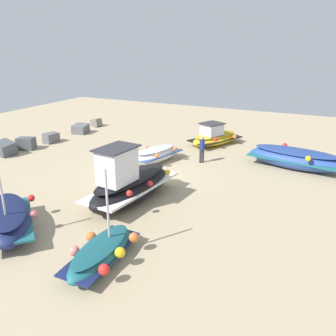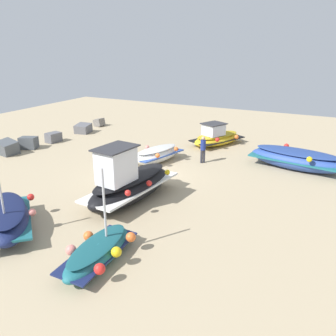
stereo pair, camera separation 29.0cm
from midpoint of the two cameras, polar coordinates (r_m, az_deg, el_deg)
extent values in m
plane|color=tan|center=(19.50, -4.62, -1.31)|extent=(44.80, 44.80, 0.00)
ellipsoid|color=gold|center=(25.62, 7.34, 4.65)|extent=(4.50, 3.29, 0.81)
cube|color=black|center=(25.61, 7.35, 4.73)|extent=(4.37, 3.26, 0.11)
ellipsoid|color=gold|center=(25.54, 7.37, 5.35)|extent=(3.96, 2.88, 0.16)
cube|color=silver|center=(25.15, 6.77, 6.23)|extent=(1.65, 1.58, 0.79)
cube|color=#333338|center=(25.05, 6.81, 7.17)|extent=(1.92, 1.83, 0.06)
sphere|color=orange|center=(25.66, 10.42, 5.02)|extent=(0.30, 0.30, 0.30)
sphere|color=#EA7F75|center=(26.19, 5.87, 5.75)|extent=(0.30, 0.30, 0.30)
sphere|color=red|center=(24.22, 7.40, 4.60)|extent=(0.30, 0.30, 0.30)
ellipsoid|color=#2D4C9E|center=(21.73, 19.48, 1.36)|extent=(2.60, 5.61, 1.14)
cube|color=#1E6670|center=(21.71, 19.50, 1.50)|extent=(2.62, 5.41, 0.13)
ellipsoid|color=navy|center=(21.60, 19.62, 2.53)|extent=(2.27, 4.94, 0.21)
sphere|color=yellow|center=(20.43, 21.38, 1.43)|extent=(0.30, 0.30, 0.30)
sphere|color=red|center=(22.79, 18.04, 3.50)|extent=(0.30, 0.30, 0.30)
ellipsoid|color=black|center=(16.41, -6.42, -3.23)|extent=(5.48, 2.46, 1.28)
cube|color=white|center=(16.39, -6.43, -3.03)|extent=(5.27, 2.47, 0.16)
ellipsoid|color=black|center=(16.22, -6.49, -1.57)|extent=(4.82, 2.13, 0.25)
cube|color=white|center=(15.25, -8.77, 0.36)|extent=(1.71, 1.28, 1.52)
cube|color=#333338|center=(15.01, -8.92, 3.20)|extent=(1.98, 1.48, 0.06)
sphere|color=yellow|center=(16.78, -0.54, -0.69)|extent=(0.26, 0.26, 0.26)
sphere|color=yellow|center=(17.43, -7.67, -0.65)|extent=(0.26, 0.26, 0.26)
sphere|color=red|center=(15.65, -3.46, -2.51)|extent=(0.26, 0.26, 0.26)
sphere|color=red|center=(16.36, -10.97, -1.81)|extent=(0.26, 0.26, 0.26)
sphere|color=red|center=(14.53, -6.85, -4.08)|extent=(0.26, 0.26, 0.26)
ellipsoid|color=navy|center=(15.03, -25.05, -7.76)|extent=(3.93, 4.17, 1.11)
cube|color=#1E6670|center=(15.01, -25.08, -7.58)|extent=(3.84, 4.06, 0.18)
ellipsoid|color=#151E45|center=(14.85, -25.29, -6.28)|extent=(3.43, 3.65, 0.24)
cylinder|color=#B7B7BC|center=(13.99, -25.93, -3.30)|extent=(0.08, 0.08, 1.90)
sphere|color=#EA7F75|center=(14.55, -21.48, -6.86)|extent=(0.29, 0.29, 0.29)
sphere|color=red|center=(15.82, -21.76, -4.55)|extent=(0.29, 0.29, 0.29)
ellipsoid|color=#1E6670|center=(12.26, -11.41, -13.42)|extent=(3.50, 1.41, 0.77)
cube|color=navy|center=(12.24, -11.42, -13.28)|extent=(3.37, 1.40, 0.14)
ellipsoid|color=#1A565F|center=(12.10, -11.50, -12.26)|extent=(3.08, 1.20, 0.18)
cylinder|color=#B7B7BC|center=(11.88, -10.50, -5.75)|extent=(0.08, 0.08, 2.47)
sphere|color=orange|center=(12.50, -6.23, -11.12)|extent=(0.35, 0.35, 0.35)
sphere|color=orange|center=(12.84, -12.99, -10.78)|extent=(0.35, 0.35, 0.35)
sphere|color=yellow|center=(11.81, -8.50, -13.38)|extent=(0.35, 0.35, 0.35)
sphere|color=#EA7F75|center=(12.20, -15.62, -12.82)|extent=(0.35, 0.35, 0.35)
sphere|color=red|center=(11.15, -11.09, -15.85)|extent=(0.35, 0.35, 0.35)
ellipsoid|color=white|center=(21.63, -2.34, 2.12)|extent=(3.79, 2.35, 0.97)
cube|color=#2D4C9E|center=(21.62, -2.34, 2.23)|extent=(3.66, 2.33, 0.16)
ellipsoid|color=beige|center=(21.52, -2.36, 3.06)|extent=(3.33, 2.03, 0.22)
sphere|color=orange|center=(21.58, 0.76, 3.12)|extent=(0.27, 0.27, 0.27)
sphere|color=#EA7F75|center=(22.09, -3.94, 3.35)|extent=(0.27, 0.27, 0.27)
sphere|color=orange|center=(20.41, -2.21, 2.01)|extent=(0.27, 0.27, 0.27)
cylinder|color=#2D2D38|center=(21.55, 4.89, 1.91)|extent=(0.14, 0.14, 0.83)
cylinder|color=#2D2D38|center=(21.59, 5.30, 1.94)|extent=(0.14, 0.14, 0.83)
cylinder|color=navy|center=(21.36, 5.15, 3.76)|extent=(0.32, 0.32, 0.61)
sphere|color=tan|center=(21.25, 5.19, 4.85)|extent=(0.22, 0.22, 0.22)
cube|color=#4C5156|center=(25.32, -25.22, 2.84)|extent=(1.30, 1.44, 1.13)
cube|color=#4C5156|center=(26.19, -22.29, 3.70)|extent=(1.20, 1.35, 0.86)
cube|color=slate|center=(27.35, -18.71, 4.65)|extent=(1.14, 0.84, 0.74)
cube|color=slate|center=(29.56, -14.25, 6.15)|extent=(1.45, 1.32, 0.83)
cube|color=slate|center=(31.72, -11.80, 7.19)|extent=(0.81, 0.89, 0.78)
camera|label=1|loc=(0.14, -90.46, -0.16)|focal=37.63mm
camera|label=2|loc=(0.14, 89.54, 0.16)|focal=37.63mm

